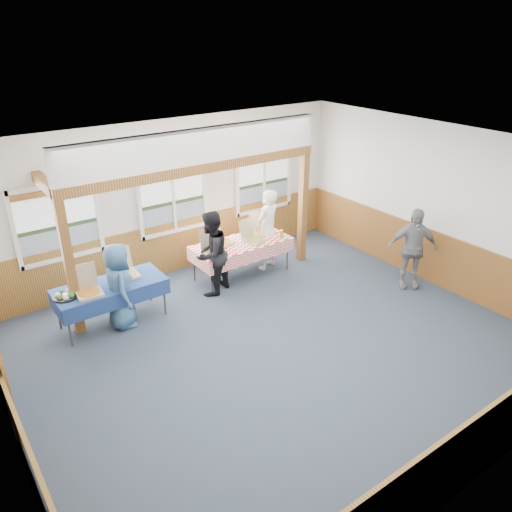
% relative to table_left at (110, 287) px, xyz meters
% --- Properties ---
extents(floor, '(8.00, 8.00, 0.00)m').
position_rel_table_left_xyz_m(floor, '(1.91, -2.24, -0.70)').
color(floor, '#26333E').
rests_on(floor, ground).
extents(ceiling, '(8.00, 8.00, 0.00)m').
position_rel_table_left_xyz_m(ceiling, '(1.91, -2.24, 2.50)').
color(ceiling, white).
rests_on(ceiling, wall_back).
extents(wall_back, '(8.00, 0.00, 8.00)m').
position_rel_table_left_xyz_m(wall_back, '(1.91, 1.26, 0.90)').
color(wall_back, silver).
rests_on(wall_back, floor).
extents(wall_front, '(8.00, 0.00, 8.00)m').
position_rel_table_left_xyz_m(wall_front, '(1.91, -5.74, 0.90)').
color(wall_front, silver).
rests_on(wall_front, floor).
extents(wall_right, '(0.00, 8.00, 8.00)m').
position_rel_table_left_xyz_m(wall_right, '(5.91, -2.24, 0.90)').
color(wall_right, silver).
rests_on(wall_right, floor).
extents(wainscot_back, '(7.98, 0.05, 1.10)m').
position_rel_table_left_xyz_m(wainscot_back, '(1.91, 1.23, -0.15)').
color(wainscot_back, brown).
rests_on(wainscot_back, floor).
extents(wainscot_front, '(7.98, 0.05, 1.10)m').
position_rel_table_left_xyz_m(wainscot_front, '(1.91, -5.72, -0.15)').
color(wainscot_front, brown).
rests_on(wainscot_front, floor).
extents(wainscot_left, '(0.05, 6.98, 1.10)m').
position_rel_table_left_xyz_m(wainscot_left, '(-2.07, -2.24, -0.15)').
color(wainscot_left, brown).
rests_on(wainscot_left, floor).
extents(wainscot_right, '(0.05, 6.98, 1.10)m').
position_rel_table_left_xyz_m(wainscot_right, '(5.88, -2.24, -0.15)').
color(wainscot_right, brown).
rests_on(wainscot_right, floor).
extents(window_left, '(1.56, 0.10, 1.46)m').
position_rel_table_left_xyz_m(window_left, '(-0.39, 1.21, 0.98)').
color(window_left, white).
rests_on(window_left, wall_back).
extents(window_mid, '(1.56, 0.10, 1.46)m').
position_rel_table_left_xyz_m(window_mid, '(1.91, 1.21, 0.98)').
color(window_mid, white).
rests_on(window_mid, wall_back).
extents(window_right, '(1.56, 0.10, 1.46)m').
position_rel_table_left_xyz_m(window_right, '(4.21, 1.21, 0.98)').
color(window_right, white).
rests_on(window_right, wall_back).
extents(post_left, '(0.15, 0.15, 2.40)m').
position_rel_table_left_xyz_m(post_left, '(-0.59, 0.06, 0.50)').
color(post_left, '#5B3714').
rests_on(post_left, floor).
extents(post_right, '(0.15, 0.15, 2.40)m').
position_rel_table_left_xyz_m(post_right, '(4.41, 0.06, 0.50)').
color(post_right, '#5B3714').
rests_on(post_right, floor).
extents(cross_beam, '(5.15, 0.18, 0.18)m').
position_rel_table_left_xyz_m(cross_beam, '(1.91, 0.06, 1.79)').
color(cross_beam, '#5B3714').
rests_on(cross_beam, post_left).
extents(table_left, '(2.00, 1.19, 0.76)m').
position_rel_table_left_xyz_m(table_left, '(0.00, 0.00, 0.00)').
color(table_left, '#343434').
rests_on(table_left, floor).
extents(table_right, '(2.21, 1.38, 0.76)m').
position_rel_table_left_xyz_m(table_right, '(2.87, 0.18, 0.00)').
color(table_right, '#343434').
rests_on(table_right, floor).
extents(pizza_box_a, '(0.46, 0.54, 0.45)m').
position_rel_table_left_xyz_m(pizza_box_a, '(-0.40, -0.11, 0.12)').
color(pizza_box_a, tan).
rests_on(pizza_box_a, table_left).
extents(pizza_box_b, '(0.44, 0.53, 0.46)m').
position_rel_table_left_xyz_m(pizza_box_b, '(0.35, 0.16, 0.12)').
color(pizza_box_b, tan).
rests_on(pizza_box_b, table_left).
extents(pizza_box_c, '(0.48, 0.54, 0.43)m').
position_rel_table_left_xyz_m(pizza_box_c, '(2.13, 0.08, 0.12)').
color(pizza_box_c, tan).
rests_on(pizza_box_c, table_right).
extents(pizza_box_d, '(0.49, 0.54, 0.41)m').
position_rel_table_left_xyz_m(pizza_box_d, '(2.51, 0.37, 0.12)').
color(pizza_box_d, tan).
rests_on(pizza_box_d, table_right).
extents(pizza_box_e, '(0.47, 0.54, 0.42)m').
position_rel_table_left_xyz_m(pizza_box_e, '(3.12, 0.10, 0.12)').
color(pizza_box_e, tan).
rests_on(pizza_box_e, table_right).
extents(pizza_box_f, '(0.41, 0.49, 0.42)m').
position_rel_table_left_xyz_m(pizza_box_f, '(3.52, 0.32, 0.12)').
color(pizza_box_f, tan).
rests_on(pizza_box_f, table_right).
extents(veggie_tray, '(0.43, 0.43, 0.10)m').
position_rel_table_left_xyz_m(veggie_tray, '(-0.75, 0.00, 0.09)').
color(veggie_tray, black).
rests_on(veggie_tray, table_left).
extents(drink_glass, '(0.07, 0.07, 0.15)m').
position_rel_table_left_xyz_m(drink_glass, '(3.72, -0.07, 0.13)').
color(drink_glass, '#AA841C').
rests_on(drink_glass, table_right).
extents(woman_white, '(0.74, 0.60, 1.76)m').
position_rel_table_left_xyz_m(woman_white, '(3.54, 0.18, 0.18)').
color(woman_white, white).
rests_on(woman_white, floor).
extents(woman_black, '(1.02, 0.94, 1.69)m').
position_rel_table_left_xyz_m(woman_black, '(1.99, -0.10, 0.14)').
color(woman_black, black).
rests_on(woman_black, floor).
extents(man_blue, '(0.62, 0.83, 1.55)m').
position_rel_table_left_xyz_m(man_blue, '(0.10, -0.19, 0.07)').
color(man_blue, '#355E86').
rests_on(man_blue, floor).
extents(person_grey, '(1.02, 0.91, 1.66)m').
position_rel_table_left_xyz_m(person_grey, '(5.34, -2.17, 0.13)').
color(person_grey, gray).
rests_on(person_grey, floor).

